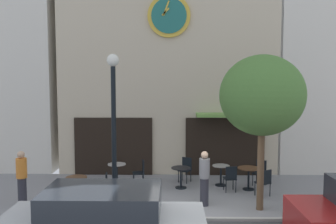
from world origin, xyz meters
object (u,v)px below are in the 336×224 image
at_px(cafe_table_center_left, 181,174).
at_px(cafe_table_leftmost, 249,174).
at_px(cafe_table_rightmost, 117,170).
at_px(cafe_chair_near_lamp, 265,181).
at_px(street_lamp, 114,131).
at_px(cafe_chair_near_tree, 260,171).
at_px(cafe_chair_right_end, 230,177).
at_px(cafe_chair_curbside, 186,168).
at_px(cafe_chair_facing_wall, 103,185).
at_px(pedestrian_grey, 204,178).
at_px(street_tree, 262,96).
at_px(cafe_table_center, 77,184).
at_px(pedestrian_orange, 22,177).
at_px(cafe_table_near_curb, 221,172).
at_px(cafe_chair_mid_row, 141,171).

height_order(cafe_table_center_left, cafe_table_leftmost, cafe_table_leftmost).
relative_size(cafe_table_rightmost, cafe_chair_near_lamp, 0.85).
bearing_deg(street_lamp, cafe_chair_near_tree, 25.95).
bearing_deg(cafe_chair_near_lamp, cafe_chair_right_end, 155.28).
distance_m(street_lamp, cafe_table_leftmost, 5.04).
height_order(cafe_chair_curbside, cafe_chair_facing_wall, same).
xyz_separation_m(cafe_table_rightmost, pedestrian_grey, (2.99, -2.20, 0.34)).
distance_m(street_tree, cafe_table_center, 6.30).
bearing_deg(pedestrian_grey, pedestrian_orange, -179.44).
xyz_separation_m(cafe_table_near_curb, cafe_chair_near_lamp, (1.26, -1.24, 0.04)).
height_order(cafe_table_leftmost, cafe_chair_mid_row, cafe_chair_mid_row).
height_order(cafe_table_center, pedestrian_grey, pedestrian_grey).
bearing_deg(cafe_chair_mid_row, cafe_table_center_left, -13.21).
height_order(cafe_table_center_left, cafe_chair_near_lamp, cafe_chair_near_lamp).
distance_m(street_lamp, cafe_chair_facing_wall, 1.89).
bearing_deg(cafe_chair_near_tree, pedestrian_grey, -134.86).
xyz_separation_m(cafe_table_leftmost, pedestrian_grey, (-1.67, -1.64, 0.30)).
distance_m(cafe_chair_near_lamp, pedestrian_orange, 7.63).
bearing_deg(street_tree, cafe_chair_right_end, 109.91).
xyz_separation_m(cafe_table_rightmost, cafe_table_center_left, (2.32, -0.40, -0.01)).
height_order(cafe_chair_mid_row, pedestrian_orange, pedestrian_orange).
distance_m(cafe_table_rightmost, cafe_table_leftmost, 4.70).
height_order(cafe_table_rightmost, cafe_table_near_curb, cafe_table_rightmost).
bearing_deg(cafe_chair_curbside, cafe_table_rightmost, -170.52).
bearing_deg(street_lamp, cafe_chair_right_end, 22.46).
relative_size(street_tree, cafe_chair_facing_wall, 5.03).
xyz_separation_m(cafe_chair_mid_row, pedestrian_grey, (2.12, -2.13, 0.33)).
height_order(street_lamp, cafe_table_center, street_lamp).
xyz_separation_m(cafe_table_center, cafe_table_leftmost, (5.65, 1.27, 0.04)).
bearing_deg(cafe_table_center, cafe_chair_near_lamp, 4.90).
xyz_separation_m(street_lamp, cafe_table_leftmost, (4.37, 1.81, -1.75)).
bearing_deg(cafe_table_near_curb, cafe_chair_curbside, 158.42).
height_order(cafe_table_center_left, cafe_chair_mid_row, cafe_chair_mid_row).
bearing_deg(cafe_chair_right_end, cafe_chair_near_tree, 35.40).
distance_m(street_tree, cafe_table_near_curb, 3.85).
distance_m(cafe_table_rightmost, cafe_chair_near_lamp, 5.20).
height_order(cafe_table_leftmost, cafe_chair_near_lamp, cafe_chair_near_lamp).
bearing_deg(cafe_chair_facing_wall, cafe_chair_mid_row, 61.41).
bearing_deg(cafe_table_near_curb, pedestrian_orange, -160.96).
distance_m(cafe_table_near_curb, pedestrian_orange, 6.68).
relative_size(cafe_table_rightmost, pedestrian_orange, 0.46).
bearing_deg(cafe_chair_mid_row, cafe_chair_right_end, -13.98).
distance_m(cafe_table_rightmost, cafe_table_center_left, 2.36).
bearing_deg(cafe_table_leftmost, pedestrian_grey, -135.52).
height_order(cafe_table_near_curb, cafe_chair_right_end, cafe_chair_right_end).
relative_size(cafe_table_center_left, cafe_chair_near_tree, 0.82).
relative_size(street_tree, cafe_table_leftmost, 5.84).
distance_m(street_tree, cafe_chair_right_end, 3.34).
bearing_deg(cafe_table_near_curb, street_tree, -71.18).
bearing_deg(cafe_chair_right_end, cafe_table_near_curb, 106.36).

